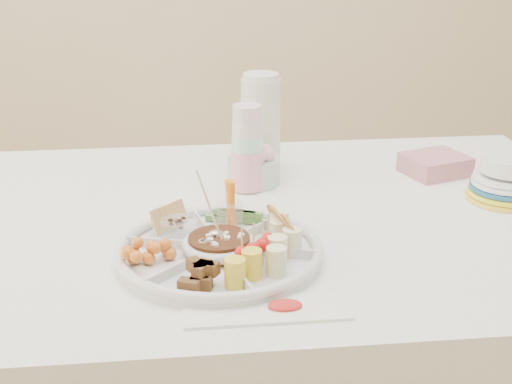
{
  "coord_description": "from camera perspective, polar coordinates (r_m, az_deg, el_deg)",
  "views": [
    {
      "loc": [
        -0.18,
        -1.39,
        1.36
      ],
      "look_at": [
        -0.03,
        -0.1,
        0.85
      ],
      "focal_mm": 50.0,
      "sensor_mm": 36.0,
      "label": 1
    }
  ],
  "objects": [
    {
      "name": "carrot_cucumber",
      "position": [
        1.43,
        -1.86,
        -0.78
      ],
      "size": [
        0.13,
        0.13,
        0.09
      ],
      "primitive_type": null,
      "rotation": [
        0.0,
        0.0,
        -0.28
      ],
      "color": "orange",
      "rests_on": "party_tray"
    },
    {
      "name": "party_tray",
      "position": [
        1.33,
        -2.96,
        -4.52
      ],
      "size": [
        0.47,
        0.47,
        0.04
      ],
      "primitive_type": "cylinder",
      "rotation": [
        0.0,
        0.0,
        -0.28
      ],
      "color": "white",
      "rests_on": "dining_table"
    },
    {
      "name": "thermos",
      "position": [
        1.75,
        0.38,
        5.58
      ],
      "size": [
        0.12,
        0.12,
        0.25
      ],
      "primitive_type": "cylinder",
      "rotation": [
        0.0,
        0.0,
        -0.29
      ],
      "color": "silver",
      "rests_on": "dining_table"
    },
    {
      "name": "cherries",
      "position": [
        1.29,
        -8.49,
        -4.8
      ],
      "size": [
        0.12,
        0.12,
        0.04
      ],
      "primitive_type": null,
      "rotation": [
        0.0,
        0.0,
        -0.28
      ],
      "color": "#CA7134",
      "rests_on": "party_tray"
    },
    {
      "name": "tortillas",
      "position": [
        1.36,
        2.26,
        -2.88
      ],
      "size": [
        0.12,
        0.12,
        0.06
      ],
      "primitive_type": null,
      "rotation": [
        0.0,
        0.0,
        -0.28
      ],
      "color": "#B2893B",
      "rests_on": "party_tray"
    },
    {
      "name": "placemat",
      "position": [
        1.17,
        0.86,
        -9.38
      ],
      "size": [
        0.27,
        0.09,
        0.01
      ],
      "primitive_type": "cube",
      "rotation": [
        0.0,
        0.0,
        -0.0
      ],
      "color": "white",
      "rests_on": "dining_table"
    },
    {
      "name": "napkin_stack",
      "position": [
        1.82,
        14.14,
        2.14
      ],
      "size": [
        0.17,
        0.16,
        0.05
      ],
      "primitive_type": "cube",
      "rotation": [
        0.0,
        0.0,
        0.32
      ],
      "color": "#C37A87",
      "rests_on": "dining_table"
    },
    {
      "name": "bean_dip",
      "position": [
        1.32,
        -2.97,
        -4.23
      ],
      "size": [
        0.14,
        0.14,
        0.04
      ],
      "primitive_type": "cylinder",
      "rotation": [
        0.0,
        0.0,
        -0.28
      ],
      "color": "black",
      "rests_on": "party_tray"
    },
    {
      "name": "granola_chunks",
      "position": [
        1.21,
        -4.33,
        -6.59
      ],
      "size": [
        0.12,
        0.12,
        0.04
      ],
      "primitive_type": null,
      "rotation": [
        0.0,
        0.0,
        -0.28
      ],
      "color": "#422C1E",
      "rests_on": "party_tray"
    },
    {
      "name": "pita_raisins",
      "position": [
        1.4,
        -6.89,
        -2.22
      ],
      "size": [
        0.12,
        0.12,
        0.05
      ],
      "primitive_type": null,
      "rotation": [
        0.0,
        0.0,
        -0.28
      ],
      "color": "tan",
      "rests_on": "party_tray"
    },
    {
      "name": "banana_tomato",
      "position": [
        1.24,
        1.46,
        -4.69
      ],
      "size": [
        0.14,
        0.14,
        0.1
      ],
      "primitive_type": null,
      "rotation": [
        0.0,
        0.0,
        -0.28
      ],
      "color": "#E5C263",
      "rests_on": "party_tray"
    },
    {
      "name": "flower_bowl",
      "position": [
        1.69,
        -0.19,
        2.22
      ],
      "size": [
        0.14,
        0.14,
        0.1
      ],
      "primitive_type": "cylinder",
      "rotation": [
        0.0,
        0.0,
        -0.08
      ],
      "color": "#AEC6B7",
      "rests_on": "dining_table"
    },
    {
      "name": "plate_stack",
      "position": [
        1.69,
        19.41,
        1.15
      ],
      "size": [
        0.18,
        0.18,
        0.11
      ],
      "primitive_type": "cylinder",
      "rotation": [
        0.0,
        0.0,
        -0.04
      ],
      "color": "yellow",
      "rests_on": "dining_table"
    },
    {
      "name": "cup_stack",
      "position": [
        1.63,
        -0.69,
        3.6
      ],
      "size": [
        0.08,
        0.08,
        0.21
      ],
      "primitive_type": "cylinder",
      "rotation": [
        0.0,
        0.0,
        -0.04
      ],
      "color": "silver",
      "rests_on": "dining_table"
    },
    {
      "name": "dining_table",
      "position": [
        1.71,
        0.76,
        -13.55
      ],
      "size": [
        1.52,
        1.02,
        0.76
      ],
      "primitive_type": "cube",
      "color": "white",
      "rests_on": "floor"
    }
  ]
}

